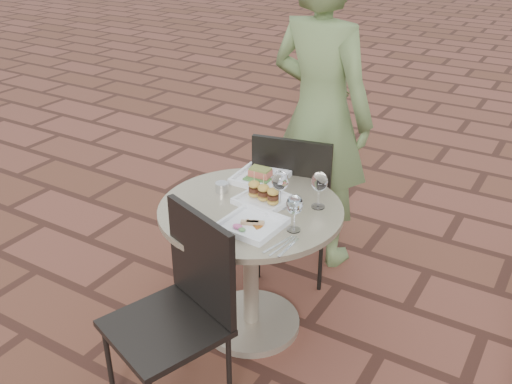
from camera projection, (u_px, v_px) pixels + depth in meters
The scene contains 13 objects.
ground at pixel (243, 300), 3.29m from camera, with size 60.00×60.00×0.00m, color brown.
cafe_table at pixel (251, 250), 2.87m from camera, with size 0.90×0.90×0.73m.
chair_far at pixel (295, 195), 3.26m from camera, with size 0.52×0.52×0.93m.
chair_near at pixel (182, 300), 2.41m from camera, with size 0.56×0.56×0.93m.
diner at pixel (320, 116), 3.33m from camera, with size 0.68×0.45×1.86m, color #55693A.
plate_salmon at pixel (260, 177), 3.01m from camera, with size 0.27×0.27×0.07m.
plate_sliders at pixel (263, 196), 2.79m from camera, with size 0.27×0.27×0.15m.
plate_tuna at pixel (252, 224), 2.58m from camera, with size 0.27×0.27×0.03m.
wine_glass_right at pixel (295, 206), 2.51m from camera, with size 0.08×0.08×0.18m.
wine_glass_mid at pixel (280, 182), 2.70m from camera, with size 0.08×0.08×0.19m.
wine_glass_far at pixel (319, 183), 2.70m from camera, with size 0.08×0.08×0.19m.
steel_ramekin at pixel (222, 187), 2.89m from camera, with size 0.07×0.07×0.05m, color silver.
cutlery_set at pixel (283, 246), 2.45m from camera, with size 0.09×0.20×0.00m, color silver, non-canonical shape.
Camera 1 is at (1.43, -2.21, 2.06)m, focal length 40.00 mm.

